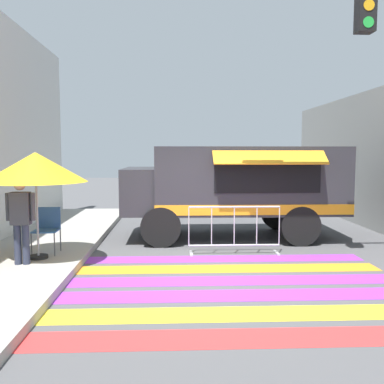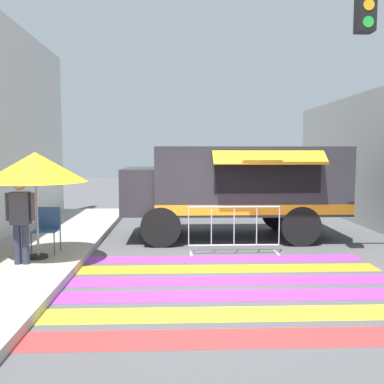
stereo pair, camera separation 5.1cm
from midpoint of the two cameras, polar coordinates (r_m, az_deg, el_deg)
ground_plane at (r=7.97m, az=2.68°, el=-10.71°), size 60.00×60.00×0.00m
crosswalk_painted at (r=7.13m, az=3.29°, el=-12.63°), size 6.40×4.36×0.01m
food_truck at (r=11.03m, az=5.31°, el=1.30°), size 5.47×2.82×2.33m
patio_umbrella at (r=8.68m, az=-19.99°, el=3.09°), size 1.94×1.94×2.06m
folding_chair at (r=9.24m, az=-18.59°, el=-4.25°), size 0.47×0.47×0.93m
vendor_person at (r=8.40m, az=-21.74°, el=-3.06°), size 0.53×0.21×1.57m
barricade_front at (r=9.33m, az=5.79°, el=-5.11°), size 1.99×0.44×1.05m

